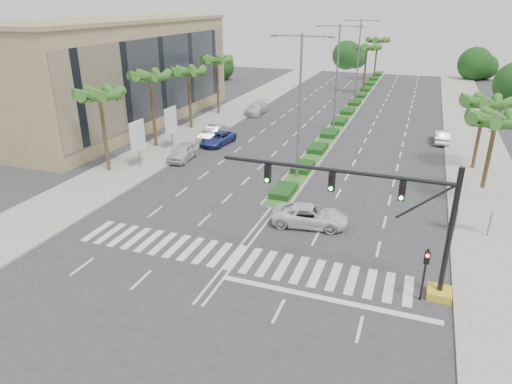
# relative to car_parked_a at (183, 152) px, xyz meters

# --- Properties ---
(ground) EXTENTS (160.00, 160.00, 0.00)m
(ground) POSITION_rel_car_parked_a_xyz_m (11.80, -15.31, -0.78)
(ground) COLOR #333335
(ground) RESTS_ON ground
(footpath_right) EXTENTS (6.00, 120.00, 0.15)m
(footpath_right) POSITION_rel_car_parked_a_xyz_m (27.00, 4.69, -0.70)
(footpath_right) COLOR gray
(footpath_right) RESTS_ON ground
(footpath_left) EXTENTS (6.00, 120.00, 0.15)m
(footpath_left) POSITION_rel_car_parked_a_xyz_m (-3.40, 4.69, -0.70)
(footpath_left) COLOR gray
(footpath_left) RESTS_ON ground
(median) EXTENTS (2.20, 75.00, 0.20)m
(median) POSITION_rel_car_parked_a_xyz_m (11.80, 29.69, -0.68)
(median) COLOR gray
(median) RESTS_ON ground
(median_grass) EXTENTS (1.80, 75.00, 0.04)m
(median_grass) POSITION_rel_car_parked_a_xyz_m (11.80, 29.69, -0.56)
(median_grass) COLOR #365C1F
(median_grass) RESTS_ON median
(building) EXTENTS (12.00, 36.00, 12.00)m
(building) POSITION_rel_car_parked_a_xyz_m (-14.20, 10.69, 5.22)
(building) COLOR tan
(building) RESTS_ON ground
(signal_gantry) EXTENTS (12.60, 1.20, 7.20)m
(signal_gantry) POSITION_rel_car_parked_a_xyz_m (21.07, -15.31, 2.68)
(signal_gantry) COLOR gold
(signal_gantry) RESTS_ON ground
(pedestrian_signal) EXTENTS (0.28, 0.36, 3.00)m
(pedestrian_signal) POSITION_rel_car_parked_a_xyz_m (22.40, -15.99, 1.27)
(pedestrian_signal) COLOR black
(pedestrian_signal) RESTS_ON ground
(direction_sign) EXTENTS (2.70, 0.11, 3.40)m
(direction_sign) POSITION_rel_car_parked_a_xyz_m (25.30, -7.32, 1.67)
(direction_sign) COLOR slate
(direction_sign) RESTS_ON ground
(billboard_near) EXTENTS (0.18, 2.10, 4.35)m
(billboard_near) POSITION_rel_car_parked_a_xyz_m (-2.70, -3.31, 2.18)
(billboard_near) COLOR slate
(billboard_near) RESTS_ON ground
(billboard_far) EXTENTS (0.18, 2.10, 4.35)m
(billboard_far) POSITION_rel_car_parked_a_xyz_m (-2.70, 2.69, 2.18)
(billboard_far) COLOR slate
(billboard_far) RESTS_ON ground
(palm_left_near) EXTENTS (4.57, 4.68, 7.55)m
(palm_left_near) POSITION_rel_car_parked_a_xyz_m (-4.70, -5.31, 5.91)
(palm_left_near) COLOR brown
(palm_left_near) RESTS_ON ground
(palm_left_mid) EXTENTS (4.57, 4.68, 7.95)m
(palm_left_mid) POSITION_rel_car_parked_a_xyz_m (-4.70, 2.69, 6.30)
(palm_left_mid) COLOR brown
(palm_left_mid) RESTS_ON ground
(palm_left_far) EXTENTS (4.57, 4.68, 7.35)m
(palm_left_far) POSITION_rel_car_parked_a_xyz_m (-4.70, 10.69, 5.72)
(palm_left_far) COLOR brown
(palm_left_far) RESTS_ON ground
(palm_left_end) EXTENTS (4.57, 4.68, 7.75)m
(palm_left_end) POSITION_rel_car_parked_a_xyz_m (-4.70, 18.69, 6.11)
(palm_left_end) COLOR brown
(palm_left_end) RESTS_ON ground
(palm_right_near) EXTENTS (4.57, 4.68, 7.05)m
(palm_right_near) POSITION_rel_car_parked_a_xyz_m (26.30, -1.31, 5.43)
(palm_right_near) COLOR brown
(palm_right_near) RESTS_ON ground
(palm_right_far) EXTENTS (4.57, 4.68, 6.75)m
(palm_right_far) POSITION_rel_car_parked_a_xyz_m (26.30, 6.69, 5.14)
(palm_right_far) COLOR brown
(palm_right_far) RESTS_ON ground
(palm_median_a) EXTENTS (4.57, 4.68, 8.05)m
(palm_median_a) POSITION_rel_car_parked_a_xyz_m (11.80, 39.69, 6.40)
(palm_median_a) COLOR brown
(palm_median_a) RESTS_ON ground
(palm_median_b) EXTENTS (4.57, 4.68, 8.05)m
(palm_median_b) POSITION_rel_car_parked_a_xyz_m (11.80, 54.69, 6.40)
(palm_median_b) COLOR brown
(palm_median_b) RESTS_ON ground
(streetlight_near) EXTENTS (5.10, 0.25, 12.00)m
(streetlight_near) POSITION_rel_car_parked_a_xyz_m (11.80, -1.31, 6.03)
(streetlight_near) COLOR slate
(streetlight_near) RESTS_ON ground
(streetlight_mid) EXTENTS (5.10, 0.25, 12.00)m
(streetlight_mid) POSITION_rel_car_parked_a_xyz_m (11.80, 14.69, 6.03)
(streetlight_mid) COLOR slate
(streetlight_mid) RESTS_ON ground
(streetlight_far) EXTENTS (5.10, 0.25, 12.00)m
(streetlight_far) POSITION_rel_car_parked_a_xyz_m (11.80, 30.69, 6.03)
(streetlight_far) COLOR slate
(streetlight_far) RESTS_ON ground
(car_parked_a) EXTENTS (2.16, 4.68, 1.55)m
(car_parked_a) POSITION_rel_car_parked_a_xyz_m (0.00, 0.00, 0.00)
(car_parked_a) COLOR silver
(car_parked_a) RESTS_ON ground
(car_parked_b) EXTENTS (1.78, 4.91, 1.61)m
(car_parked_b) POSITION_rel_car_parked_a_xyz_m (0.00, 6.80, 0.03)
(car_parked_b) COLOR #BBBABF
(car_parked_b) RESTS_ON ground
(car_parked_c) EXTENTS (2.78, 5.03, 1.33)m
(car_parked_c) POSITION_rel_car_parked_a_xyz_m (1.10, 5.73, -0.11)
(car_parked_c) COLOR navy
(car_parked_c) RESTS_ON ground
(car_parked_d) EXTENTS (2.20, 5.27, 1.52)m
(car_parked_d) POSITION_rel_car_parked_a_xyz_m (0.00, 20.76, -0.02)
(car_parked_d) COLOR silver
(car_parked_d) RESTS_ON ground
(car_crossing) EXTENTS (5.46, 3.06, 1.44)m
(car_crossing) POSITION_rel_car_parked_a_xyz_m (14.97, -9.57, -0.06)
(car_crossing) COLOR silver
(car_crossing) RESTS_ON ground
(car_right) EXTENTS (1.71, 4.30, 1.39)m
(car_right) POSITION_rel_car_parked_a_xyz_m (23.60, 14.65, -0.08)
(car_right) COLOR silver
(car_right) RESTS_ON ground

